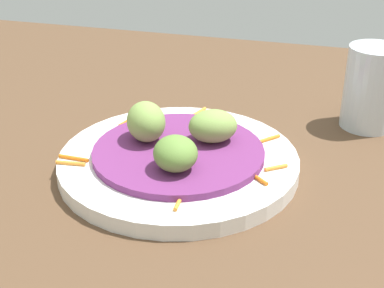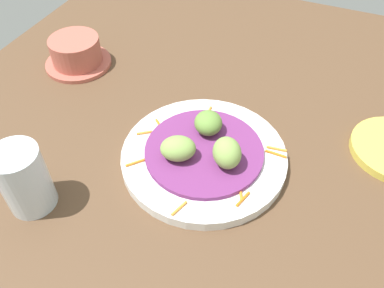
{
  "view_description": "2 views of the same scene",
  "coord_description": "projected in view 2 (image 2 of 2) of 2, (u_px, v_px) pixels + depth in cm",
  "views": [
    {
      "loc": [
        45.59,
        18.81,
        32.63
      ],
      "look_at": [
        -5.06,
        4.4,
        5.36
      ],
      "focal_mm": 52.09,
      "sensor_mm": 36.0,
      "label": 1
    },
    {
      "loc": [
        -44.52,
        -11.93,
        49.79
      ],
      "look_at": [
        -6.49,
        4.32,
        6.42
      ],
      "focal_mm": 37.09,
      "sensor_mm": 36.0,
      "label": 2
    }
  ],
  "objects": [
    {
      "name": "table_surface",
      "position": [
        231.0,
        148.0,
        0.67
      ],
      "size": [
        110.0,
        110.0,
        2.0
      ],
      "primitive_type": "cube",
      "color": "brown",
      "rests_on": "ground"
    },
    {
      "name": "water_glass",
      "position": [
        24.0,
        179.0,
        0.54
      ],
      "size": [
        6.73,
        6.73,
        10.38
      ],
      "primitive_type": "cylinder",
      "color": "silver",
      "rests_on": "table_surface"
    },
    {
      "name": "main_plate",
      "position": [
        204.0,
        156.0,
        0.63
      ],
      "size": [
        26.14,
        26.14,
        1.73
      ],
      "primitive_type": "cylinder",
      "color": "white",
      "rests_on": "table_surface"
    },
    {
      "name": "cabbage_bed",
      "position": [
        204.0,
        151.0,
        0.62
      ],
      "size": [
        18.66,
        18.66,
        0.77
      ],
      "primitive_type": "cylinder",
      "color": "#702D6B",
      "rests_on": "main_plate"
    },
    {
      "name": "guac_scoop_right",
      "position": [
        227.0,
        153.0,
        0.58
      ],
      "size": [
        6.64,
        6.31,
        4.39
      ],
      "primitive_type": "ellipsoid",
      "rotation": [
        0.0,
        0.0,
        5.26
      ],
      "color": "#84A851",
      "rests_on": "cabbage_bed"
    },
    {
      "name": "guac_scoop_left",
      "position": [
        208.0,
        123.0,
        0.63
      ],
      "size": [
        6.33,
        6.15,
        3.48
      ],
      "primitive_type": "ellipsoid",
      "rotation": [
        0.0,
        0.0,
        5.15
      ],
      "color": "olive",
      "rests_on": "cabbage_bed"
    },
    {
      "name": "carrot_garnish",
      "position": [
        208.0,
        159.0,
        0.61
      ],
      "size": [
        23.1,
        24.0,
        0.4
      ],
      "color": "orange",
      "rests_on": "main_plate"
    },
    {
      "name": "terracotta_bowl",
      "position": [
        76.0,
        53.0,
        0.8
      ],
      "size": [
        13.28,
        13.28,
        5.98
      ],
      "color": "#B75B4C",
      "rests_on": "table_surface"
    },
    {
      "name": "guac_scoop_center",
      "position": [
        178.0,
        148.0,
        0.59
      ],
      "size": [
        6.12,
        6.67,
        3.61
      ],
      "primitive_type": "ellipsoid",
      "rotation": [
        0.0,
        0.0,
        0.42
      ],
      "color": "#84A851",
      "rests_on": "cabbage_bed"
    }
  ]
}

